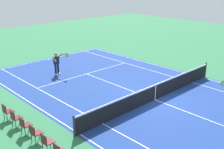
% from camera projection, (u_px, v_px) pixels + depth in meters
% --- Properties ---
extents(ground_plane, '(60.00, 60.00, 0.00)m').
position_uv_depth(ground_plane, '(155.00, 100.00, 16.20)').
color(ground_plane, '#2D7247').
extents(court_slab, '(24.20, 11.40, 0.00)m').
position_uv_depth(court_slab, '(155.00, 100.00, 16.20)').
color(court_slab, navy).
rests_on(court_slab, ground_plane).
extents(court_line_markings, '(23.85, 11.05, 0.01)m').
position_uv_depth(court_line_markings, '(155.00, 100.00, 16.20)').
color(court_line_markings, white).
rests_on(court_line_markings, ground_plane).
extents(tennis_net, '(0.10, 11.70, 1.08)m').
position_uv_depth(tennis_net, '(155.00, 92.00, 16.04)').
color(tennis_net, '#2D2D33').
rests_on(tennis_net, ground_plane).
extents(tennis_player_near, '(1.02, 0.83, 1.70)m').
position_uv_depth(tennis_player_near, '(57.00, 62.00, 20.15)').
color(tennis_player_near, black).
rests_on(tennis_player_near, ground_plane).
extents(tennis_ball, '(0.07, 0.07, 0.07)m').
position_uv_depth(tennis_ball, '(92.00, 95.00, 16.81)').
color(tennis_ball, '#CCE01E').
rests_on(tennis_ball, ground_plane).
extents(spectator_chair_1, '(0.44, 0.44, 0.88)m').
position_uv_depth(spectator_chair_1, '(46.00, 141.00, 11.15)').
color(spectator_chair_1, '#38383D').
rests_on(spectator_chair_1, ground_plane).
extents(spectator_chair_2, '(0.44, 0.44, 0.88)m').
position_uv_depth(spectator_chair_2, '(35.00, 132.00, 11.79)').
color(spectator_chair_2, '#38383D').
rests_on(spectator_chair_2, ground_plane).
extents(spectator_chair_3, '(0.44, 0.44, 0.88)m').
position_uv_depth(spectator_chair_3, '(25.00, 124.00, 12.43)').
color(spectator_chair_3, '#38383D').
rests_on(spectator_chair_3, ground_plane).
extents(spectator_chair_4, '(0.44, 0.44, 0.88)m').
position_uv_depth(spectator_chair_4, '(15.00, 117.00, 13.08)').
color(spectator_chair_4, '#38383D').
rests_on(spectator_chair_4, ground_plane).
extents(spectator_chair_5, '(0.44, 0.44, 0.88)m').
position_uv_depth(spectator_chair_5, '(7.00, 111.00, 13.72)').
color(spectator_chair_5, '#38383D').
rests_on(spectator_chair_5, ground_plane).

